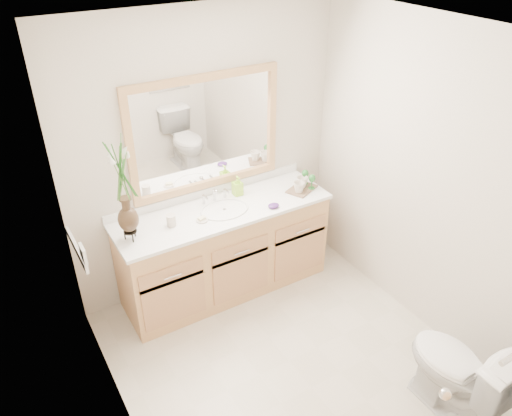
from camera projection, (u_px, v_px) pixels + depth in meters
floor at (289, 361)px, 3.81m from camera, size 2.60×2.60×0.00m
ceiling at (305, 36)px, 2.56m from camera, size 2.40×2.60×0.02m
wall_back at (206, 156)px, 4.14m from camera, size 2.40×0.02×2.40m
wall_front at (461, 369)px, 2.23m from camera, size 2.40×0.02×2.40m
wall_left at (110, 295)px, 2.66m from camera, size 0.02×2.60×2.40m
wall_right at (428, 184)px, 3.71m from camera, size 0.02×2.60×2.40m
vanity at (225, 251)px, 4.34m from camera, size 1.80×0.55×0.80m
counter at (223, 210)px, 4.13m from camera, size 1.84×0.57×0.03m
sink at (225, 215)px, 4.14m from camera, size 0.38×0.34×0.23m
mirror at (206, 133)px, 4.01m from camera, size 1.32×0.04×0.97m
switch_plate at (83, 254)px, 3.34m from camera, size 0.02×0.12×0.12m
toilet at (459, 373)px, 3.25m from camera, size 0.42×0.75×0.74m
flower_vase at (122, 180)px, 3.49m from camera, size 0.18×0.18×0.74m
tumbler at (171, 220)px, 3.88m from camera, size 0.07×0.07×0.09m
soap_dish at (202, 220)px, 3.96m from camera, size 0.10×0.10×0.03m
soap_bottle at (237, 186)px, 4.29m from camera, size 0.07×0.07×0.16m
purple_dish at (274, 206)px, 4.13m from camera, size 0.10×0.08×0.03m
tray at (302, 189)px, 4.40m from camera, size 0.32×0.27×0.01m
mug_left at (299, 187)px, 4.31m from camera, size 0.11×0.10×0.10m
mug_right at (302, 182)px, 4.39m from camera, size 0.11×0.11×0.10m
goblet_front at (312, 179)px, 4.35m from camera, size 0.06×0.06×0.14m
goblet_back at (305, 174)px, 4.42m from camera, size 0.06×0.06×0.14m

